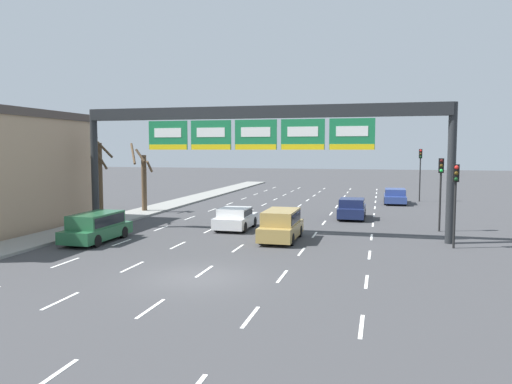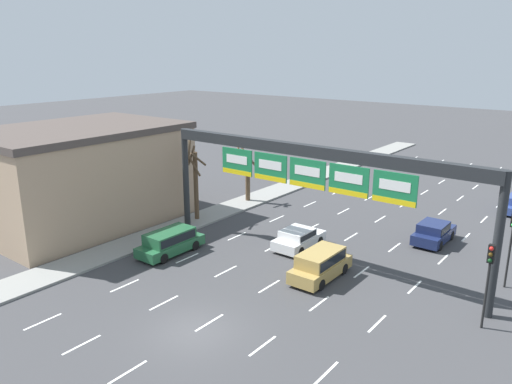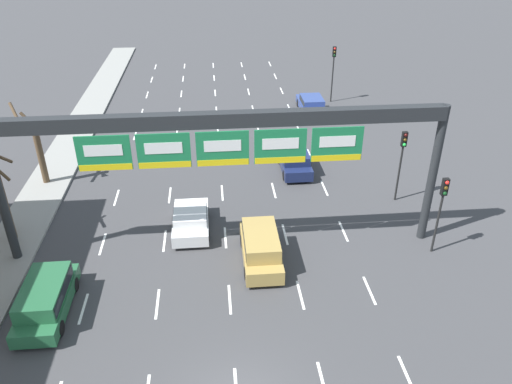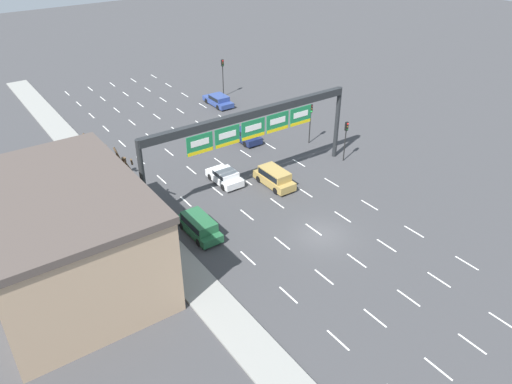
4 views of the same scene
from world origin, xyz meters
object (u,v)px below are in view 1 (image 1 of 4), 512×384
(sign_gantry, at_px, (257,128))
(tree_bare_second, at_px, (99,175))
(traffic_light_near_gantry, at_px, (441,179))
(traffic_light_mid_block, at_px, (420,164))
(car_white, at_px, (235,218))
(suv_gold, at_px, (281,224))
(car_blue, at_px, (395,196))
(suv_green, at_px, (96,226))
(car_navy, at_px, (352,208))
(tree_bare_closest, at_px, (143,178))
(traffic_light_far_end, at_px, (456,188))

(sign_gantry, height_order, tree_bare_second, sign_gantry)
(tree_bare_second, bearing_deg, traffic_light_near_gantry, 5.99)
(traffic_light_mid_block, relative_size, tree_bare_second, 0.79)
(sign_gantry, xyz_separation_m, car_white, (-1.86, 1.80, -5.55))
(suv_gold, bearing_deg, car_blue, 72.50)
(car_white, bearing_deg, suv_green, -136.07)
(car_navy, xyz_separation_m, tree_bare_closest, (-16.49, -0.28, 1.95))
(traffic_light_near_gantry, xyz_separation_m, traffic_light_mid_block, (0.11, 18.29, 0.37))
(traffic_light_mid_block, bearing_deg, tree_bare_second, -137.08)
(suv_gold, xyz_separation_m, traffic_light_far_end, (9.04, -0.00, 2.14))
(car_white, relative_size, tree_bare_closest, 0.74)
(tree_bare_second, bearing_deg, car_white, 0.33)
(suv_gold, relative_size, traffic_light_near_gantry, 1.00)
(suv_green, relative_size, traffic_light_mid_block, 0.92)
(car_blue, xyz_separation_m, tree_bare_second, (-19.80, -18.05, 2.56))
(tree_bare_closest, bearing_deg, sign_gantry, -35.57)
(suv_green, xyz_separation_m, tree_bare_closest, (-3.39, 12.35, 1.85))
(traffic_light_near_gantry, distance_m, tree_bare_second, 22.17)
(sign_gantry, bearing_deg, traffic_light_far_end, -7.03)
(suv_gold, height_order, traffic_light_far_end, traffic_light_far_end)
(traffic_light_far_end, bearing_deg, car_navy, 120.27)
(suv_gold, bearing_deg, traffic_light_mid_block, 69.15)
(car_blue, distance_m, car_navy, 11.82)
(sign_gantry, xyz_separation_m, car_blue, (8.38, 19.80, -5.54))
(traffic_light_near_gantry, bearing_deg, tree_bare_second, -174.01)
(suv_gold, relative_size, car_navy, 1.09)
(sign_gantry, relative_size, car_navy, 5.28)
(car_blue, relative_size, suv_green, 1.04)
(suv_gold, height_order, tree_bare_closest, tree_bare_closest)
(suv_gold, distance_m, car_navy, 10.34)
(car_navy, bearing_deg, suv_green, -136.04)
(car_blue, distance_m, car_white, 20.70)
(suv_gold, relative_size, traffic_light_far_end, 1.05)
(suv_green, height_order, car_white, suv_green)
(car_white, distance_m, traffic_light_mid_block, 24.27)
(suv_gold, distance_m, traffic_light_far_end, 9.29)
(traffic_light_far_end, bearing_deg, suv_gold, 179.97)
(traffic_light_mid_block, relative_size, traffic_light_far_end, 1.18)
(sign_gantry, bearing_deg, suv_green, -152.67)
(car_white, bearing_deg, suv_gold, -41.13)
(car_blue, bearing_deg, tree_bare_second, -137.64)
(car_blue, bearing_deg, suv_gold, -107.50)
(car_white, distance_m, traffic_light_far_end, 13.21)
(suv_gold, height_order, car_white, suv_gold)
(car_white, height_order, traffic_light_far_end, traffic_light_far_end)
(sign_gantry, height_order, traffic_light_near_gantry, sign_gantry)
(car_white, relative_size, traffic_light_mid_block, 0.79)
(traffic_light_near_gantry, bearing_deg, suv_gold, -148.87)
(traffic_light_mid_block, bearing_deg, car_navy, -112.29)
(car_navy, distance_m, tree_bare_closest, 16.60)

